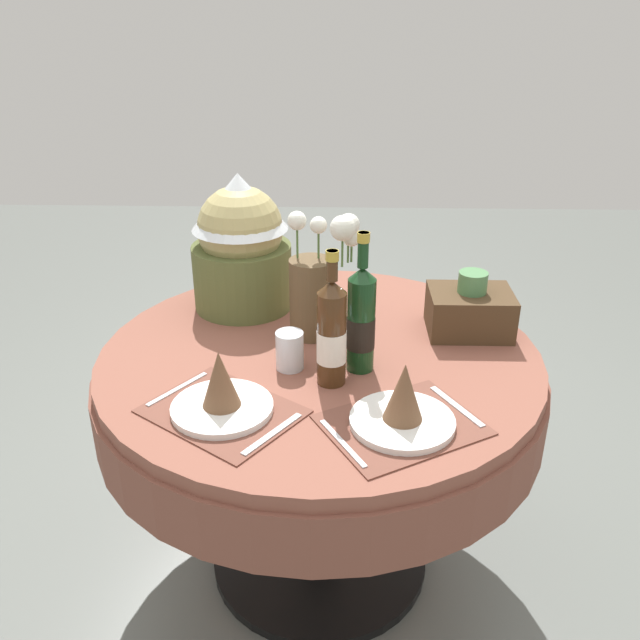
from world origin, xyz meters
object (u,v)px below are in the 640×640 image
dining_table (320,394)px  place_setting_left (221,395)px  flower_vase (316,284)px  wine_bottle_left (332,333)px  place_setting_right (403,408)px  woven_basket_side_right (470,310)px  tumbler_near_right (290,350)px  gift_tub_back_left (241,239)px  wine_bottle_centre (361,319)px

dining_table → place_setting_left: 0.42m
flower_vase → wine_bottle_left: flower_vase is taller
place_setting_right → woven_basket_side_right: woven_basket_side_right is taller
tumbler_near_right → gift_tub_back_left: size_ratio=0.24×
place_setting_left → wine_bottle_centre: wine_bottle_centre is taller
wine_bottle_left → tumbler_near_right: bearing=147.9°
gift_tub_back_left → woven_basket_side_right: size_ratio=1.78×
dining_table → woven_basket_side_right: (0.43, 0.13, 0.21)m
place_setting_right → gift_tub_back_left: gift_tub_back_left is taller
wine_bottle_centre → tumbler_near_right: 0.20m
dining_table → flower_vase: bearing=97.4°
wine_bottle_centre → place_setting_left: bearing=-146.7°
flower_vase → dining_table: bearing=-82.6°
place_setting_left → gift_tub_back_left: gift_tub_back_left is taller
place_setting_right → dining_table: bearing=119.4°
woven_basket_side_right → flower_vase: bearing=-175.4°
wine_bottle_left → place_setting_right: bearing=-49.0°
gift_tub_back_left → woven_basket_side_right: (0.67, -0.16, -0.15)m
wine_bottle_left → gift_tub_back_left: 0.54m
dining_table → flower_vase: 0.31m
wine_bottle_centre → tumbler_near_right: wine_bottle_centre is taller
flower_vase → wine_bottle_centre: size_ratio=0.99×
flower_vase → wine_bottle_left: (0.05, -0.26, -0.02)m
tumbler_near_right → gift_tub_back_left: bearing=113.7°
woven_basket_side_right → gift_tub_back_left: bearing=166.4°
dining_table → wine_bottle_left: size_ratio=3.50×
wine_bottle_centre → tumbler_near_right: (-0.18, -0.00, -0.09)m
wine_bottle_left → woven_basket_side_right: bearing=36.8°
dining_table → place_setting_left: (-0.22, -0.31, 0.18)m
flower_vase → place_setting_left: bearing=-117.2°
place_setting_left → woven_basket_side_right: bearing=34.2°
wine_bottle_left → wine_bottle_centre: 0.10m
wine_bottle_centre → woven_basket_side_right: (0.32, 0.22, -0.07)m
place_setting_left → wine_bottle_left: bearing=29.6°
place_setting_right → gift_tub_back_left: (-0.44, 0.64, 0.17)m
place_setting_right → tumbler_near_right: size_ratio=4.14×
dining_table → wine_bottle_left: (0.03, -0.16, 0.28)m
place_setting_right → gift_tub_back_left: size_ratio=1.01×
place_setting_left → dining_table: bearing=54.3°
tumbler_near_right → gift_tub_back_left: (-0.17, 0.39, 0.17)m
place_setting_left → flower_vase: (0.21, 0.40, 0.11)m
flower_vase → wine_bottle_centre: (0.12, -0.19, -0.02)m
wine_bottle_left → tumbler_near_right: (-0.11, 0.07, -0.09)m
flower_vase → tumbler_near_right: bearing=-108.2°
wine_bottle_left → tumbler_near_right: wine_bottle_left is taller
wine_bottle_left → tumbler_near_right: size_ratio=3.43×
wine_bottle_left → flower_vase: bearing=100.1°
dining_table → wine_bottle_centre: wine_bottle_centre is taller
dining_table → wine_bottle_centre: size_ratio=3.31×
wine_bottle_centre → woven_basket_side_right: 0.40m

